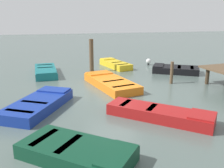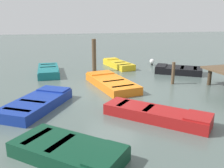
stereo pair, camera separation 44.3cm
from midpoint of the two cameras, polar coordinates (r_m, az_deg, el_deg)
ground_plane at (r=12.25m, az=1.04°, el=-1.58°), size 80.00×80.00×0.00m
rowboat_yellow at (r=17.84m, az=2.16°, el=4.57°), size 3.23×1.78×0.46m
rowboat_blue at (r=10.31m, az=-15.64°, el=-4.25°), size 3.67×2.90×0.46m
rowboat_orange at (r=12.93m, az=0.77°, el=0.33°), size 4.10×2.32×0.46m
rowboat_teal at (r=16.17m, az=-13.64°, el=3.00°), size 3.50×1.43×0.46m
rowboat_dark_green at (r=6.70m, az=-8.03°, el=-15.03°), size 2.95×3.17×0.46m
rowboat_red at (r=9.05m, az=11.61°, el=-6.80°), size 3.26×3.50×0.46m
rowboat_black at (r=16.56m, az=15.72°, el=3.14°), size 2.71×3.21×0.46m
mooring_piling_mid_right at (r=13.77m, az=14.77°, el=2.41°), size 0.17×0.17×1.20m
mooring_piling_mid_left at (r=16.42m, az=-3.37°, el=6.60°), size 0.28×0.28×2.13m
marker_buoy at (r=18.76m, az=9.84°, el=5.11°), size 0.36×0.36×0.48m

